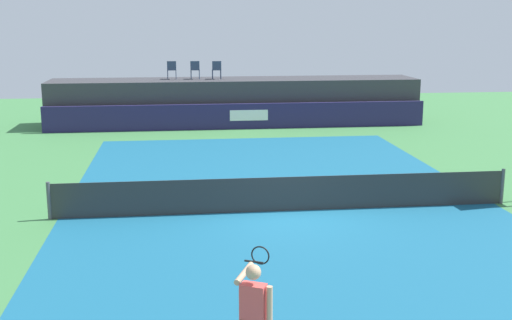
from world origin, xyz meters
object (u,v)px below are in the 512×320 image
at_px(net_post_near, 49,201).
at_px(tennis_player, 254,317).
at_px(spectator_chair_far_left, 172,69).
at_px(net_post_far, 502,186).
at_px(spectator_chair_left, 195,69).
at_px(spectator_chair_center, 217,69).

bearing_deg(net_post_near, tennis_player, -62.04).
distance_m(spectator_chair_far_left, net_post_far, 18.15).
bearing_deg(net_post_near, net_post_far, 0.00).
bearing_deg(spectator_chair_left, spectator_chair_far_left, 175.94).
distance_m(spectator_chair_center, net_post_near, 16.26).
bearing_deg(spectator_chair_far_left, spectator_chair_left, -4.06).
distance_m(spectator_chair_left, net_post_far, 17.53).
relative_size(spectator_chair_far_left, spectator_chair_left, 1.00).
relative_size(spectator_chair_left, net_post_near, 0.89).
relative_size(net_post_near, tennis_player, 0.56).
height_order(spectator_chair_far_left, net_post_far, spectator_chair_far_left).
distance_m(spectator_chair_left, spectator_chair_center, 1.06).
height_order(net_post_near, net_post_far, same).
bearing_deg(net_post_near, spectator_chair_left, 74.51).
xyz_separation_m(spectator_chair_far_left, net_post_near, (-3.12, -15.44, -2.19)).
bearing_deg(net_post_near, spectator_chair_far_left, 78.57).
height_order(net_post_near, tennis_player, tennis_player).
bearing_deg(spectator_chair_center, spectator_chair_far_left, 174.02).
bearing_deg(net_post_far, spectator_chair_center, 115.01).
bearing_deg(tennis_player, net_post_near, 117.96).
bearing_deg(tennis_player, spectator_chair_far_left, 93.06).
bearing_deg(tennis_player, spectator_chair_left, 90.32).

